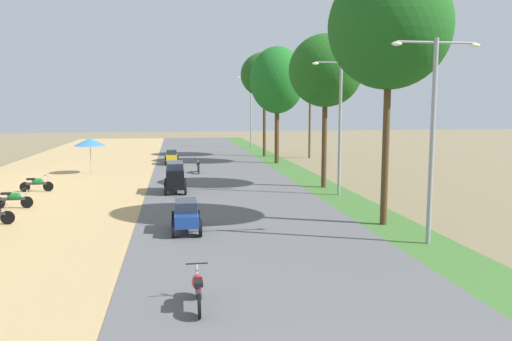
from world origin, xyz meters
TOP-DOWN VIEW (x-y plane):
  - parked_motorbike_fifth at (-10.40, 18.49)m, footprint 1.80×0.54m
  - parked_motorbike_sixth at (-10.56, 23.26)m, footprint 1.80×0.54m
  - vendor_umbrella at (-8.82, 30.81)m, footprint 2.20×2.20m
  - median_tree_nearest at (5.42, 12.76)m, footprint 4.76×4.76m
  - median_tree_second at (5.75, 22.27)m, footprint 4.24×4.24m
  - median_tree_third at (5.50, 35.12)m, footprint 4.49×4.49m
  - median_tree_fourth at (5.47, 40.98)m, footprint 4.46×4.46m
  - streetlamp_near at (5.80, 9.78)m, footprint 3.16×0.20m
  - streetlamp_mid at (5.80, 19.62)m, footprint 3.16×0.20m
  - streetlamp_far at (5.80, 51.66)m, footprint 3.16×0.20m
  - utility_pole_near at (9.47, 39.42)m, footprint 1.80×0.20m
  - car_sedan_blue at (-2.51, 12.74)m, footprint 1.10×2.26m
  - car_van_black at (-2.91, 21.74)m, footprint 1.19×2.41m
  - car_sedan_yellow at (-3.19, 35.64)m, footprint 1.10×2.26m
  - motorbike_ahead_second at (-2.39, 5.32)m, footprint 0.54×1.80m
  - motorbike_ahead_third at (-1.28, 29.82)m, footprint 0.54×1.80m

SIDE VIEW (x-z plane):
  - parked_motorbike_fifth at x=-10.40m, z-range 0.08..1.02m
  - parked_motorbike_sixth at x=-10.56m, z-range 0.08..1.02m
  - motorbike_ahead_second at x=-2.39m, z-range 0.10..1.04m
  - motorbike_ahead_third at x=-1.28m, z-range 0.10..1.04m
  - car_sedan_blue at x=-2.51m, z-range 0.15..1.34m
  - car_sedan_yellow at x=-3.19m, z-range 0.15..1.34m
  - car_van_black at x=-2.91m, z-range 0.19..1.86m
  - vendor_umbrella at x=-8.82m, z-range 1.05..3.57m
  - streetlamp_near at x=5.80m, z-range 0.64..7.66m
  - streetlamp_mid at x=5.80m, z-range 0.64..7.81m
  - streetlamp_far at x=5.80m, z-range 0.66..8.89m
  - utility_pole_near at x=9.47m, z-range 0.19..10.17m
  - median_tree_second at x=5.75m, z-range 2.39..11.26m
  - median_tree_third at x=5.50m, z-range 2.10..11.71m
  - median_tree_fourth at x=5.47m, z-range 2.83..12.56m
  - median_tree_nearest at x=5.42m, z-range 2.74..12.96m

